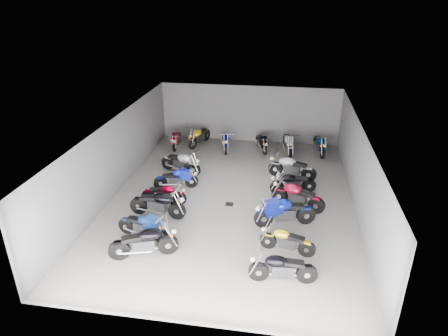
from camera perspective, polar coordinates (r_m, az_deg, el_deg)
The scene contains 24 objects.
ground at distance 16.90m, azimuth 1.04°, elevation -4.36°, with size 14.00×14.00×0.00m, color gray.
wall_back at distance 22.71m, azimuth 3.62°, elevation 7.72°, with size 10.00×0.10×3.20m, color slate.
wall_left at distance 17.54m, azimuth -15.31°, elevation 1.63°, with size 0.10×14.00×3.20m, color slate.
wall_right at distance 16.32m, azimuth 18.74°, elevation -0.58°, with size 0.10×14.00×3.20m, color slate.
ceiling at distance 15.60m, azimuth 1.14°, elevation 6.04°, with size 10.00×14.00×0.04m, color black.
drain_grate at distance 16.47m, azimuth 0.80°, elevation -5.18°, with size 0.32×0.32×0.01m, color black.
motorcycle_left_a at distance 13.52m, azimuth -11.31°, elevation -10.37°, with size 2.19×0.95×1.00m.
motorcycle_left_b at distance 14.46m, azimuth -11.45°, elevation -8.13°, with size 1.99×0.64×0.89m.
motorcycle_left_c at distance 15.61m, azimuth -9.38°, elevation -5.06°, with size 2.29×0.50×1.01m.
motorcycle_left_d at distance 16.47m, azimuth -8.53°, elevation -3.68°, with size 1.90×0.38×0.84m.
motorcycle_left_e at distance 17.64m, azimuth -6.80°, elevation -1.51°, with size 1.91×0.69×0.86m.
motorcycle_left_f at distance 19.07m, azimuth -6.15°, elevation 0.79°, with size 2.11×0.91×0.97m.
motorcycle_right_a at distance 12.42m, azimuth 8.30°, elevation -13.95°, with size 2.08×0.45×0.91m.
motorcycle_right_b at distance 13.67m, azimuth 8.94°, elevation -10.20°, with size 1.88×0.55×0.84m.
motorcycle_right_c at distance 15.01m, azimuth 8.61°, elevation -6.24°, with size 2.29×0.85×1.03m.
motorcycle_right_d at distance 16.23m, azimuth 10.41°, elevation -3.95°, with size 2.15×0.95×0.99m.
motorcycle_right_e at distance 17.36m, azimuth 9.77°, elevation -2.10°, with size 1.99×0.71×0.89m.
motorcycle_right_f at distance 18.67m, azimuth 9.62°, elevation 0.07°, with size 2.23×0.68×0.99m.
motorcycle_back_a at distance 22.23m, azimuth -6.79°, elevation 4.11°, with size 0.42×1.93×0.85m.
motorcycle_back_b at distance 22.39m, azimuth -3.56°, elevation 4.58°, with size 0.78×2.16×0.97m.
motorcycle_back_c at distance 21.70m, azimuth 0.24°, elevation 3.89°, with size 0.55×2.10×0.93m.
motorcycle_back_d at distance 21.75m, azimuth 5.41°, elevation 3.67°, with size 0.79×1.80×0.83m.
motorcycle_back_e at distance 21.49m, azimuth 9.12°, elevation 3.52°, with size 0.58×2.33×1.03m.
motorcycle_back_f at distance 21.80m, azimuth 13.51°, elevation 3.33°, with size 0.57×2.17×0.96m.
Camera 1 is at (2.05, -14.64, 8.20)m, focal length 32.00 mm.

